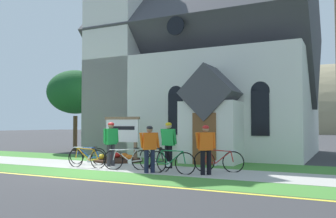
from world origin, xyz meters
name	(u,v)px	position (x,y,z in m)	size (l,w,h in m)	color
ground	(149,161)	(0.00, 4.00, 0.00)	(140.00, 140.00, 0.00)	#333335
sidewalk_slab	(133,168)	(0.69, 1.60, 0.01)	(32.00, 2.41, 0.01)	#A8A59E
grass_verge	(99,175)	(0.69, -0.47, 0.00)	(32.00, 1.74, 0.01)	#427F33
church_lawn	(163,162)	(0.69, 4.08, 0.00)	(24.00, 2.56, 0.01)	#427F33
curb_paint_stripe	(78,179)	(0.69, -1.49, 0.00)	(28.00, 0.16, 0.01)	yellow
church_building	(198,69)	(0.26, 9.32, 4.82)	(11.76, 10.48, 13.78)	silver
church_sign	(122,132)	(-1.18, 3.65, 1.30)	(1.76, 0.22, 1.97)	#7F6047
flower_bed	(118,159)	(-1.18, 3.35, 0.09)	(2.13, 2.13, 0.34)	#382319
bicycle_green	(171,162)	(2.61, 0.86, 0.39)	(1.81, 0.08, 0.83)	black
bicycle_silver	(87,158)	(-0.93, 0.91, 0.36)	(1.75, 0.08, 0.78)	black
bicycle_black	(128,159)	(0.80, 1.04, 0.38)	(1.65, 0.69, 0.82)	black
bicycle_yellow	(154,159)	(1.71, 1.40, 0.38)	(1.63, 0.67, 0.85)	black
bicycle_red	(88,156)	(-1.62, 1.82, 0.36)	(1.76, 0.19, 0.76)	black
bicycle_blue	(218,161)	(3.92, 1.93, 0.38)	(1.69, 0.46, 0.83)	black
cyclist_in_yellow_jersey	(150,146)	(1.93, 0.65, 0.92)	(0.52, 0.55, 1.58)	#191E38
cyclist_in_white_jersey	(111,140)	(-0.39, 1.69, 1.01)	(0.32, 0.66, 1.72)	#2D2D33
cyclist_in_orange_jersey	(206,146)	(3.80, 1.03, 0.93)	(0.55, 0.50, 1.61)	black
cyclist_in_red_jersey	(169,141)	(1.93, 2.09, 1.01)	(0.66, 0.33, 1.71)	black
yard_deciduous_tree	(76,92)	(-7.18, 7.48, 3.62)	(3.47, 3.47, 4.98)	#4C3823
distant_hill	(325,132)	(3.88, 68.93, 0.00)	(72.74, 37.36, 26.82)	#847A5B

